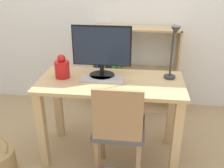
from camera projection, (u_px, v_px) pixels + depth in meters
name	position (u px, v px, depth m)	size (l,w,h in m)	color
ground_plane	(111.00, 152.00, 2.51)	(10.00, 10.00, 0.00)	tan
desk	(111.00, 98.00, 2.27)	(1.23, 0.57, 0.75)	tan
monitor	(102.00, 49.00, 2.19)	(0.50, 0.22, 0.44)	black
keyboard	(102.00, 80.00, 2.20)	(0.36, 0.12, 0.02)	#B2B2B7
vase	(62.00, 68.00, 2.24)	(0.13, 0.13, 0.21)	red
desk_lamp	(173.00, 48.00, 2.09)	(0.10, 0.19, 0.47)	#2D2D33
chair	(119.00, 128.00, 2.02)	(0.40, 0.40, 0.88)	#4C4C51
bookshelf	(118.00, 70.00, 3.12)	(0.97, 0.28, 1.01)	tan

